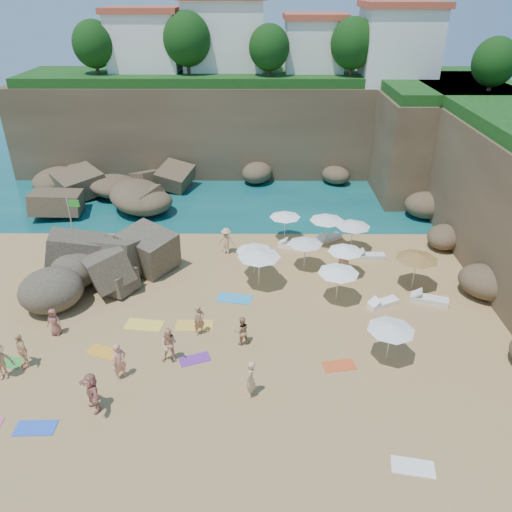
{
  "coord_description": "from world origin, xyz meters",
  "views": [
    {
      "loc": [
        2.14,
        -22.02,
        15.59
      ],
      "look_at": [
        2.0,
        3.0,
        2.0
      ],
      "focal_mm": 35.0,
      "sensor_mm": 36.0,
      "label": 1
    }
  ],
  "objects_px": {
    "parasol_1": "(305,242)",
    "person_stand_3": "(342,261)",
    "flag_pole": "(73,220)",
    "person_stand_2": "(226,241)",
    "person_stand_0": "(119,362)",
    "person_stand_6": "(250,379)",
    "parasol_0": "(254,249)",
    "lounger_0": "(329,238)",
    "person_stand_5": "(137,255)",
    "person_stand_1": "(242,331)",
    "parasol_2": "(285,215)",
    "person_stand_4": "(344,264)",
    "rock_outcrop": "(110,286)"
  },
  "relations": [
    {
      "from": "rock_outcrop",
      "to": "person_stand_5",
      "type": "relative_size",
      "value": 4.5
    },
    {
      "from": "flag_pole",
      "to": "parasol_0",
      "type": "distance_m",
      "value": 11.84
    },
    {
      "from": "person_stand_1",
      "to": "person_stand_2",
      "type": "height_order",
      "value": "person_stand_2"
    },
    {
      "from": "person_stand_2",
      "to": "person_stand_5",
      "type": "relative_size",
      "value": 1.2
    },
    {
      "from": "flag_pole",
      "to": "person_stand_5",
      "type": "height_order",
      "value": "flag_pole"
    },
    {
      "from": "parasol_2",
      "to": "person_stand_4",
      "type": "height_order",
      "value": "parasol_2"
    },
    {
      "from": "parasol_0",
      "to": "lounger_0",
      "type": "distance_m",
      "value": 7.32
    },
    {
      "from": "flag_pole",
      "to": "lounger_0",
      "type": "xyz_separation_m",
      "value": [
        16.67,
        2.27,
        -2.39
      ]
    },
    {
      "from": "parasol_2",
      "to": "person_stand_5",
      "type": "distance_m",
      "value": 10.24
    },
    {
      "from": "parasol_0",
      "to": "parasol_1",
      "type": "relative_size",
      "value": 1.02
    },
    {
      "from": "person_stand_3",
      "to": "lounger_0",
      "type": "bearing_deg",
      "value": 1.19
    },
    {
      "from": "rock_outcrop",
      "to": "person_stand_5",
      "type": "distance_m",
      "value": 2.81
    },
    {
      "from": "person_stand_0",
      "to": "parasol_2",
      "type": "bearing_deg",
      "value": 12.89
    },
    {
      "from": "lounger_0",
      "to": "person_stand_5",
      "type": "relative_size",
      "value": 1.26
    },
    {
      "from": "person_stand_2",
      "to": "person_stand_6",
      "type": "distance_m",
      "value": 13.14
    },
    {
      "from": "parasol_0",
      "to": "person_stand_0",
      "type": "xyz_separation_m",
      "value": [
        -5.91,
        -8.99,
        -0.97
      ]
    },
    {
      "from": "lounger_0",
      "to": "person_stand_2",
      "type": "xyz_separation_m",
      "value": [
        -6.99,
        -1.95,
        0.76
      ]
    },
    {
      "from": "flag_pole",
      "to": "person_stand_2",
      "type": "bearing_deg",
      "value": 1.9
    },
    {
      "from": "person_stand_3",
      "to": "person_stand_5",
      "type": "distance_m",
      "value": 12.75
    },
    {
      "from": "flag_pole",
      "to": "rock_outcrop",
      "type": "bearing_deg",
      "value": -51.99
    },
    {
      "from": "parasol_0",
      "to": "person_stand_2",
      "type": "relative_size",
      "value": 1.2
    },
    {
      "from": "rock_outcrop",
      "to": "person_stand_6",
      "type": "bearing_deg",
      "value": -46.36
    },
    {
      "from": "person_stand_1",
      "to": "person_stand_6",
      "type": "bearing_deg",
      "value": 83.31
    },
    {
      "from": "flag_pole",
      "to": "parasol_0",
      "type": "xyz_separation_m",
      "value": [
        11.53,
        -2.64,
        -0.65
      ]
    },
    {
      "from": "parasol_2",
      "to": "person_stand_4",
      "type": "xyz_separation_m",
      "value": [
        3.34,
        -5.01,
        -1.0
      ]
    },
    {
      "from": "parasol_1",
      "to": "person_stand_0",
      "type": "distance_m",
      "value": 13.51
    },
    {
      "from": "parasol_1",
      "to": "parasol_2",
      "type": "bearing_deg",
      "value": 104.56
    },
    {
      "from": "person_stand_2",
      "to": "person_stand_5",
      "type": "xyz_separation_m",
      "value": [
        -5.53,
        -1.7,
        -0.15
      ]
    },
    {
      "from": "parasol_1",
      "to": "person_stand_6",
      "type": "bearing_deg",
      "value": -106.07
    },
    {
      "from": "person_stand_0",
      "to": "person_stand_6",
      "type": "relative_size",
      "value": 1.01
    },
    {
      "from": "parasol_2",
      "to": "person_stand_2",
      "type": "bearing_deg",
      "value": -151.67
    },
    {
      "from": "parasol_1",
      "to": "person_stand_1",
      "type": "bearing_deg",
      "value": -115.96
    },
    {
      "from": "lounger_0",
      "to": "person_stand_0",
      "type": "distance_m",
      "value": 17.77
    },
    {
      "from": "lounger_0",
      "to": "person_stand_4",
      "type": "bearing_deg",
      "value": -121.88
    },
    {
      "from": "person_stand_5",
      "to": "parasol_1",
      "type": "bearing_deg",
      "value": -32.86
    },
    {
      "from": "person_stand_3",
      "to": "person_stand_4",
      "type": "relative_size",
      "value": 0.99
    },
    {
      "from": "flag_pole",
      "to": "person_stand_6",
      "type": "distance_m",
      "value": 17.17
    },
    {
      "from": "flag_pole",
      "to": "person_stand_6",
      "type": "relative_size",
      "value": 2.17
    },
    {
      "from": "parasol_0",
      "to": "parasol_2",
      "type": "height_order",
      "value": "parasol_0"
    },
    {
      "from": "rock_outcrop",
      "to": "parasol_2",
      "type": "xyz_separation_m",
      "value": [
        10.6,
        6.26,
        1.85
      ]
    },
    {
      "from": "parasol_1",
      "to": "person_stand_3",
      "type": "distance_m",
      "value": 2.53
    },
    {
      "from": "parasol_0",
      "to": "person_stand_6",
      "type": "bearing_deg",
      "value": -90.47
    },
    {
      "from": "parasol_2",
      "to": "person_stand_4",
      "type": "distance_m",
      "value": 6.1
    },
    {
      "from": "parasol_0",
      "to": "person_stand_3",
      "type": "height_order",
      "value": "parasol_0"
    },
    {
      "from": "rock_outcrop",
      "to": "person_stand_3",
      "type": "bearing_deg",
      "value": 6.47
    },
    {
      "from": "rock_outcrop",
      "to": "person_stand_5",
      "type": "xyz_separation_m",
      "value": [
        1.16,
        2.45,
        0.76
      ]
    },
    {
      "from": "rock_outcrop",
      "to": "parasol_1",
      "type": "relative_size",
      "value": 3.18
    },
    {
      "from": "person_stand_3",
      "to": "person_stand_6",
      "type": "distance_m",
      "value": 11.76
    },
    {
      "from": "person_stand_5",
      "to": "person_stand_1",
      "type": "bearing_deg",
      "value": -80.29
    },
    {
      "from": "person_stand_1",
      "to": "person_stand_5",
      "type": "bearing_deg",
      "value": -63.05
    }
  ]
}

